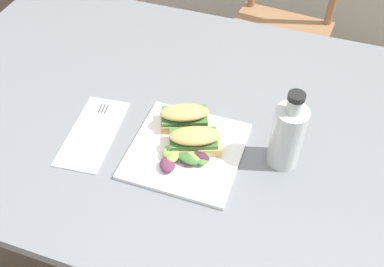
{
  "coord_description": "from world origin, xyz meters",
  "views": [
    {
      "loc": [
        0.2,
        -0.53,
        1.49
      ],
      "look_at": [
        -0.01,
        0.1,
        0.76
      ],
      "focal_mm": 40.7,
      "sensor_mm": 36.0,
      "label": 1
    }
  ],
  "objects_px": {
    "dining_table": "(175,143)",
    "fork_on_napkin": "(95,127)",
    "plate_lunch": "(186,151)",
    "sandwich_half_back": "(185,117)",
    "bottle_cold_brew": "(287,138)",
    "sandwich_half_front": "(195,140)",
    "chair_wooden_far": "(279,31)"
  },
  "relations": [
    {
      "from": "sandwich_half_front",
      "to": "sandwich_half_back",
      "type": "bearing_deg",
      "value": 127.49
    },
    {
      "from": "sandwich_half_back",
      "to": "bottle_cold_brew",
      "type": "bearing_deg",
      "value": -5.02
    },
    {
      "from": "dining_table",
      "to": "plate_lunch",
      "type": "height_order",
      "value": "plate_lunch"
    },
    {
      "from": "dining_table",
      "to": "sandwich_half_back",
      "type": "relative_size",
      "value": 10.8
    },
    {
      "from": "dining_table",
      "to": "plate_lunch",
      "type": "xyz_separation_m",
      "value": [
        0.07,
        -0.11,
        0.13
      ]
    },
    {
      "from": "sandwich_half_back",
      "to": "sandwich_half_front",
      "type": "bearing_deg",
      "value": -52.51
    },
    {
      "from": "dining_table",
      "to": "fork_on_napkin",
      "type": "bearing_deg",
      "value": -143.17
    },
    {
      "from": "chair_wooden_far",
      "to": "fork_on_napkin",
      "type": "distance_m",
      "value": 1.05
    },
    {
      "from": "plate_lunch",
      "to": "sandwich_half_back",
      "type": "xyz_separation_m",
      "value": [
        -0.03,
        0.07,
        0.03
      ]
    },
    {
      "from": "sandwich_half_front",
      "to": "sandwich_half_back",
      "type": "relative_size",
      "value": 1.0
    },
    {
      "from": "plate_lunch",
      "to": "fork_on_napkin",
      "type": "height_order",
      "value": "plate_lunch"
    },
    {
      "from": "dining_table",
      "to": "bottle_cold_brew",
      "type": "height_order",
      "value": "bottle_cold_brew"
    },
    {
      "from": "chair_wooden_far",
      "to": "fork_on_napkin",
      "type": "bearing_deg",
      "value": -106.44
    },
    {
      "from": "sandwich_half_front",
      "to": "plate_lunch",
      "type": "bearing_deg",
      "value": -157.39
    },
    {
      "from": "chair_wooden_far",
      "to": "sandwich_half_back",
      "type": "distance_m",
      "value": 0.97
    },
    {
      "from": "plate_lunch",
      "to": "bottle_cold_brew",
      "type": "bearing_deg",
      "value": 12.76
    },
    {
      "from": "chair_wooden_far",
      "to": "fork_on_napkin",
      "type": "relative_size",
      "value": 4.68
    },
    {
      "from": "dining_table",
      "to": "fork_on_napkin",
      "type": "height_order",
      "value": "fork_on_napkin"
    },
    {
      "from": "sandwich_half_back",
      "to": "plate_lunch",
      "type": "bearing_deg",
      "value": -67.77
    },
    {
      "from": "bottle_cold_brew",
      "to": "sandwich_half_back",
      "type": "bearing_deg",
      "value": 174.98
    },
    {
      "from": "dining_table",
      "to": "bottle_cold_brew",
      "type": "bearing_deg",
      "value": -13.53
    },
    {
      "from": "chair_wooden_far",
      "to": "plate_lunch",
      "type": "height_order",
      "value": "chair_wooden_far"
    },
    {
      "from": "dining_table",
      "to": "sandwich_half_back",
      "type": "height_order",
      "value": "sandwich_half_back"
    },
    {
      "from": "dining_table",
      "to": "plate_lunch",
      "type": "bearing_deg",
      "value": -57.16
    },
    {
      "from": "sandwich_half_front",
      "to": "bottle_cold_brew",
      "type": "relative_size",
      "value": 0.63
    },
    {
      "from": "fork_on_napkin",
      "to": "bottle_cold_brew",
      "type": "bearing_deg",
      "value": 6.17
    },
    {
      "from": "fork_on_napkin",
      "to": "bottle_cold_brew",
      "type": "relative_size",
      "value": 0.95
    },
    {
      "from": "dining_table",
      "to": "sandwich_half_front",
      "type": "height_order",
      "value": "sandwich_half_front"
    },
    {
      "from": "fork_on_napkin",
      "to": "bottle_cold_brew",
      "type": "xyz_separation_m",
      "value": [
        0.43,
        0.05,
        0.07
      ]
    },
    {
      "from": "plate_lunch",
      "to": "bottle_cold_brew",
      "type": "relative_size",
      "value": 1.24
    },
    {
      "from": "bottle_cold_brew",
      "to": "dining_table",
      "type": "bearing_deg",
      "value": 166.47
    },
    {
      "from": "chair_wooden_far",
      "to": "sandwich_half_back",
      "type": "xyz_separation_m",
      "value": [
        -0.09,
        -0.9,
        0.33
      ]
    }
  ]
}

